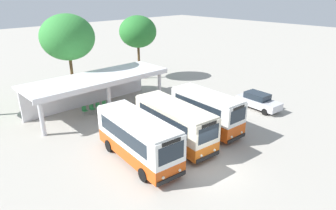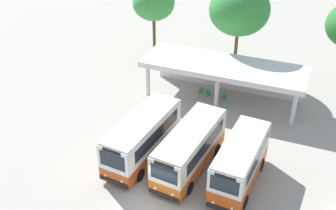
{
  "view_description": "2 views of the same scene",
  "coord_description": "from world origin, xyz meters",
  "px_view_note": "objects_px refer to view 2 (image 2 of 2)",
  "views": [
    {
      "loc": [
        -13.55,
        -10.25,
        11.2
      ],
      "look_at": [
        2.44,
        6.68,
        2.08
      ],
      "focal_mm": 31.71,
      "sensor_mm": 36.0,
      "label": 1
    },
    {
      "loc": [
        7.92,
        -17.14,
        19.08
      ],
      "look_at": [
        -2.07,
        7.66,
        2.58
      ],
      "focal_mm": 44.6,
      "sensor_mm": 36.0,
      "label": 2
    }
  ],
  "objects_px": {
    "city_bus_second_in_row": "(190,148)",
    "waiting_chair_second_from_end": "(208,93)",
    "city_bus_nearest_orange": "(142,136)",
    "waiting_chair_fourth_seat": "(224,96)",
    "waiting_chair_end_by_column": "(201,91)",
    "waiting_chair_middle_seat": "(216,94)",
    "city_bus_middle_cream": "(240,162)"
  },
  "relations": [
    {
      "from": "city_bus_middle_cream",
      "to": "waiting_chair_fourth_seat",
      "type": "distance_m",
      "value": 10.67
    },
    {
      "from": "waiting_chair_middle_seat",
      "to": "waiting_chair_fourth_seat",
      "type": "height_order",
      "value": "same"
    },
    {
      "from": "city_bus_second_in_row",
      "to": "waiting_chair_end_by_column",
      "type": "xyz_separation_m",
      "value": [
        -2.33,
        9.77,
        -1.24
      ]
    },
    {
      "from": "waiting_chair_second_from_end",
      "to": "waiting_chair_fourth_seat",
      "type": "distance_m",
      "value": 1.44
    },
    {
      "from": "city_bus_middle_cream",
      "to": "waiting_chair_second_from_end",
      "type": "relative_size",
      "value": 7.73
    },
    {
      "from": "waiting_chair_second_from_end",
      "to": "waiting_chair_fourth_seat",
      "type": "height_order",
      "value": "same"
    },
    {
      "from": "waiting_chair_end_by_column",
      "to": "waiting_chair_second_from_end",
      "type": "bearing_deg",
      "value": -9.36
    },
    {
      "from": "waiting_chair_fourth_seat",
      "to": "city_bus_nearest_orange",
      "type": "bearing_deg",
      "value": -109.06
    },
    {
      "from": "waiting_chair_second_from_end",
      "to": "city_bus_middle_cream",
      "type": "bearing_deg",
      "value": -62.54
    },
    {
      "from": "city_bus_second_in_row",
      "to": "city_bus_middle_cream",
      "type": "xyz_separation_m",
      "value": [
        3.52,
        -0.22,
        0.05
      ]
    },
    {
      "from": "waiting_chair_end_by_column",
      "to": "waiting_chair_middle_seat",
      "type": "distance_m",
      "value": 1.44
    },
    {
      "from": "city_bus_second_in_row",
      "to": "waiting_chair_middle_seat",
      "type": "xyz_separation_m",
      "value": [
        -0.88,
        9.73,
        -1.24
      ]
    },
    {
      "from": "city_bus_middle_cream",
      "to": "waiting_chair_fourth_seat",
      "type": "height_order",
      "value": "city_bus_middle_cream"
    },
    {
      "from": "waiting_chair_second_from_end",
      "to": "waiting_chair_end_by_column",
      "type": "bearing_deg",
      "value": 170.64
    },
    {
      "from": "city_bus_nearest_orange",
      "to": "city_bus_middle_cream",
      "type": "height_order",
      "value": "city_bus_middle_cream"
    },
    {
      "from": "waiting_chair_fourth_seat",
      "to": "waiting_chair_second_from_end",
      "type": "bearing_deg",
      "value": -177.79
    },
    {
      "from": "waiting_chair_end_by_column",
      "to": "waiting_chair_fourth_seat",
      "type": "relative_size",
      "value": 1.0
    },
    {
      "from": "city_bus_nearest_orange",
      "to": "waiting_chair_second_from_end",
      "type": "xyz_separation_m",
      "value": [
        1.92,
        9.68,
        -1.26
      ]
    },
    {
      "from": "city_bus_middle_cream",
      "to": "waiting_chair_second_from_end",
      "type": "height_order",
      "value": "city_bus_middle_cream"
    },
    {
      "from": "waiting_chair_end_by_column",
      "to": "waiting_chair_fourth_seat",
      "type": "bearing_deg",
      "value": -1.67
    },
    {
      "from": "city_bus_second_in_row",
      "to": "city_bus_middle_cream",
      "type": "relative_size",
      "value": 1.15
    },
    {
      "from": "city_bus_second_in_row",
      "to": "waiting_chair_fourth_seat",
      "type": "relative_size",
      "value": 8.88
    },
    {
      "from": "city_bus_middle_cream",
      "to": "city_bus_nearest_orange",
      "type": "bearing_deg",
      "value": 178.43
    },
    {
      "from": "city_bus_second_in_row",
      "to": "city_bus_nearest_orange",
      "type": "bearing_deg",
      "value": -179.62
    },
    {
      "from": "city_bus_second_in_row",
      "to": "waiting_chair_second_from_end",
      "type": "relative_size",
      "value": 8.88
    },
    {
      "from": "waiting_chair_end_by_column",
      "to": "waiting_chair_fourth_seat",
      "type": "height_order",
      "value": "same"
    },
    {
      "from": "city_bus_nearest_orange",
      "to": "city_bus_middle_cream",
      "type": "distance_m",
      "value": 7.05
    },
    {
      "from": "city_bus_nearest_orange",
      "to": "waiting_chair_second_from_end",
      "type": "bearing_deg",
      "value": 78.78
    },
    {
      "from": "city_bus_nearest_orange",
      "to": "waiting_chair_fourth_seat",
      "type": "relative_size",
      "value": 8.98
    },
    {
      "from": "waiting_chair_end_by_column",
      "to": "waiting_chair_middle_seat",
      "type": "height_order",
      "value": "same"
    },
    {
      "from": "city_bus_middle_cream",
      "to": "waiting_chair_fourth_seat",
      "type": "bearing_deg",
      "value": 110.38
    },
    {
      "from": "city_bus_middle_cream",
      "to": "waiting_chair_fourth_seat",
      "type": "xyz_separation_m",
      "value": [
        -3.69,
        9.93,
        -1.29
      ]
    }
  ]
}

